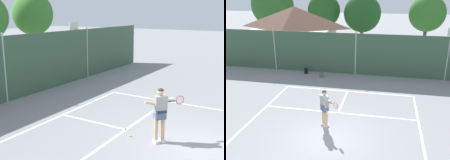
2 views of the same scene
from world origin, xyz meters
TOP-DOWN VIEW (x-y plane):
  - ground_plane at (0.00, 0.00)m, footprint 120.00×120.00m
  - court_markings at (0.00, 0.65)m, footprint 8.30×11.10m
  - chainlink_fence at (-0.00, 9.00)m, footprint 26.09×0.09m
  - clubhouse_building at (-6.10, 12.55)m, footprint 7.44×4.34m
  - treeline_backdrop at (-1.65, 18.64)m, footprint 26.55×4.39m
  - tennis_player at (-0.34, 1.03)m, footprint 1.16×0.94m
  - tennis_ball at (-0.46, 2.05)m, footprint 0.07×0.07m
  - backpack_black at (-3.76, 8.38)m, footprint 0.32×0.31m
  - backpack_olive at (-2.37, 7.84)m, footprint 0.32×0.31m

SIDE VIEW (x-z plane):
  - ground_plane at x=0.00m, z-range 0.00..0.00m
  - court_markings at x=0.00m, z-range 0.00..0.01m
  - tennis_ball at x=-0.46m, z-range 0.00..0.07m
  - backpack_black at x=-3.76m, z-range -0.04..0.42m
  - backpack_olive at x=-2.37m, z-range -0.04..0.42m
  - tennis_player at x=-0.34m, z-range 0.18..2.04m
  - chainlink_fence at x=0.00m, z-range -0.07..3.22m
  - clubhouse_building at x=-6.10m, z-range 0.09..4.83m
  - treeline_backdrop at x=-1.65m, z-range 0.61..7.42m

